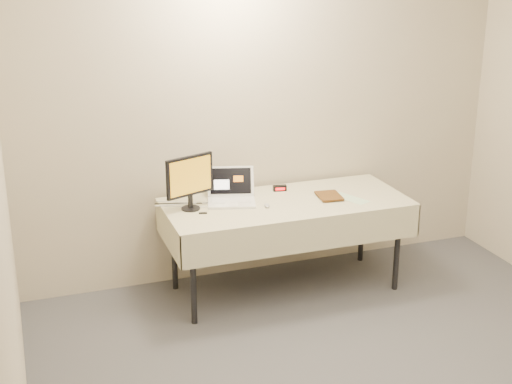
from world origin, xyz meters
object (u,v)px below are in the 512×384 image
object	(u,v)px
table	(286,209)
laptop	(231,194)
monitor	(190,178)
book	(319,184)

from	to	relation	value
table	laptop	xyz separation A→B (m)	(-0.39, 0.15, 0.12)
laptop	monitor	bearing A→B (deg)	-151.13
laptop	monitor	size ratio (longest dim) A/B	1.07
table	laptop	world-z (taller)	laptop
laptop	book	distance (m)	0.68
monitor	book	size ratio (longest dim) A/B	1.75
table	laptop	bearing A→B (deg)	159.26
monitor	book	world-z (taller)	monitor
book	table	bearing A→B (deg)	-177.97
table	monitor	bearing A→B (deg)	174.47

